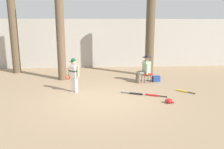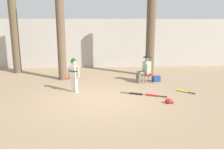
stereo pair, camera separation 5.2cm
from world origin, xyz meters
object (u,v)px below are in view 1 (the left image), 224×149
object	(u,v)px
folding_stool	(146,74)
bat_yellow_trainer	(183,91)
young_ballplayer	(73,73)
tree_far_left	(12,13)
bat_black_composite	(134,93)
bat_red_barrel	(153,95)
seated_spectator	(145,68)
tree_behind_spectator	(150,31)
handbag_beside_stool	(156,79)
tree_near_player	(60,24)
batting_helmet_red	(169,101)

from	to	relation	value
folding_stool	bat_yellow_trainer	bearing A→B (deg)	-55.91
bat_yellow_trainer	young_ballplayer	bearing A→B (deg)	176.12
tree_far_left	bat_black_composite	xyz separation A→B (m)	(5.65, -4.25, -3.06)
young_ballplayer	bat_red_barrel	size ratio (longest dim) A/B	1.80
young_ballplayer	seated_spectator	distance (m)	3.26
tree_behind_spectator	tree_far_left	xyz separation A→B (m)	(-6.89, 1.14, 0.89)
handbag_beside_stool	tree_far_left	xyz separation A→B (m)	(-6.93, 2.41, 2.97)
bat_black_composite	bat_yellow_trainer	xyz separation A→B (m)	(1.91, 0.18, 0.00)
bat_red_barrel	bat_yellow_trainer	bearing A→B (deg)	18.93
folding_stool	bat_yellow_trainer	xyz separation A→B (m)	(1.08, -1.60, -0.33)
young_ballplayer	bat_yellow_trainer	world-z (taller)	young_ballplayer
tree_far_left	bat_yellow_trainer	world-z (taller)	tree_far_left
bat_black_composite	bat_yellow_trainer	size ratio (longest dim) A/B	1.37
bat_black_composite	bat_red_barrel	world-z (taller)	same
folding_stool	tree_far_left	bearing A→B (deg)	159.13
tree_near_player	folding_stool	bearing A→B (deg)	-11.03
seated_spectator	bat_red_barrel	size ratio (longest dim) A/B	1.66
tree_near_player	bat_black_composite	world-z (taller)	tree_near_player
tree_far_left	bat_red_barrel	distance (m)	8.33
seated_spectator	batting_helmet_red	distance (m)	2.85
seated_spectator	bat_yellow_trainer	xyz separation A→B (m)	(1.18, -1.58, -0.61)
tree_behind_spectator	handbag_beside_stool	bearing A→B (deg)	-87.91
bat_red_barrel	batting_helmet_red	size ratio (longest dim) A/B	2.53
seated_spectator	bat_red_barrel	world-z (taller)	seated_spectator
tree_near_player	batting_helmet_red	distance (m)	5.86
young_ballplayer	bat_red_barrel	xyz separation A→B (m)	(2.90, -0.72, -0.71)
tree_near_player	bat_yellow_trainer	world-z (taller)	tree_near_player
tree_behind_spectator	bat_red_barrel	xyz separation A→B (m)	(-0.59, -3.36, -2.17)
tree_behind_spectator	handbag_beside_stool	distance (m)	2.43
tree_behind_spectator	young_ballplayer	bearing A→B (deg)	-142.85
tree_behind_spectator	folding_stool	world-z (taller)	tree_behind_spectator
tree_behind_spectator	handbag_beside_stool	size ratio (longest dim) A/B	14.60
young_ballplayer	bat_red_barrel	world-z (taller)	young_ballplayer
young_ballplayer	tree_near_player	bearing A→B (deg)	109.69
tree_far_left	batting_helmet_red	distance (m)	8.99
tree_near_player	tree_far_left	distance (m)	3.22
tree_behind_spectator	young_ballplayer	size ratio (longest dim) A/B	3.80
seated_spectator	batting_helmet_red	world-z (taller)	seated_spectator
tree_near_player	seated_spectator	xyz separation A→B (m)	(3.72, -0.77, -1.90)
tree_behind_spectator	folding_stool	xyz separation A→B (m)	(-0.41, -1.32, -1.84)
young_ballplayer	bat_red_barrel	bearing A→B (deg)	-13.91
tree_far_left	bat_red_barrel	bearing A→B (deg)	-35.61
tree_near_player	bat_red_barrel	size ratio (longest dim) A/B	7.69
bat_black_composite	folding_stool	bearing A→B (deg)	65.14
handbag_beside_stool	batting_helmet_red	size ratio (longest dim) A/B	1.19
seated_spectator	handbag_beside_stool	world-z (taller)	seated_spectator
seated_spectator	bat_black_composite	distance (m)	2.00
bat_red_barrel	young_ballplayer	bearing A→B (deg)	166.09
young_ballplayer	folding_stool	size ratio (longest dim) A/B	2.76
tree_behind_spectator	tree_far_left	size ratio (longest dim) A/B	0.72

